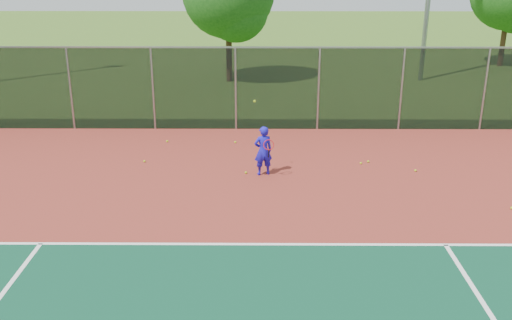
% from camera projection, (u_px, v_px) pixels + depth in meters
% --- Properties ---
extents(court_apron, '(30.00, 20.00, 0.02)m').
position_uv_depth(court_apron, '(363.00, 269.00, 11.69)').
color(court_apron, maroon).
rests_on(court_apron, ground).
extents(fence_back, '(30.00, 0.06, 3.03)m').
position_uv_depth(fence_back, '(319.00, 88.00, 20.58)').
color(fence_back, black).
rests_on(fence_back, court_apron).
extents(tennis_player, '(0.61, 0.65, 2.21)m').
position_uv_depth(tennis_player, '(263.00, 151.00, 16.46)').
color(tennis_player, '#1A14BF').
rests_on(tennis_player, court_apron).
extents(practice_ball_0, '(0.07, 0.07, 0.07)m').
position_uv_depth(practice_ball_0, '(246.00, 173.00, 16.75)').
color(practice_ball_0, '#A5C517').
rests_on(practice_ball_0, court_apron).
extents(practice_ball_1, '(0.07, 0.07, 0.07)m').
position_uv_depth(practice_ball_1, '(144.00, 161.00, 17.68)').
color(practice_ball_1, '#A5C517').
rests_on(practice_ball_1, court_apron).
extents(practice_ball_2, '(0.07, 0.07, 0.07)m').
position_uv_depth(practice_ball_2, '(415.00, 170.00, 16.92)').
color(practice_ball_2, '#A5C517').
rests_on(practice_ball_2, court_apron).
extents(practice_ball_3, '(0.07, 0.07, 0.07)m').
position_uv_depth(practice_ball_3, '(235.00, 142.00, 19.49)').
color(practice_ball_3, '#A5C517').
rests_on(practice_ball_3, court_apron).
extents(practice_ball_4, '(0.07, 0.07, 0.07)m').
position_uv_depth(practice_ball_4, '(368.00, 161.00, 17.65)').
color(practice_ball_4, '#A5C517').
rests_on(practice_ball_4, court_apron).
extents(practice_ball_5, '(0.07, 0.07, 0.07)m').
position_uv_depth(practice_ball_5, '(512.00, 208.00, 14.40)').
color(practice_ball_5, '#A5C517').
rests_on(practice_ball_5, court_apron).
extents(practice_ball_6, '(0.07, 0.07, 0.07)m').
position_uv_depth(practice_ball_6, '(361.00, 163.00, 17.52)').
color(practice_ball_6, '#A5C517').
rests_on(practice_ball_6, court_apron).
extents(practice_ball_7, '(0.07, 0.07, 0.07)m').
position_uv_depth(practice_ball_7, '(167.00, 141.00, 19.59)').
color(practice_ball_7, '#A5C517').
rests_on(practice_ball_7, court_apron).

